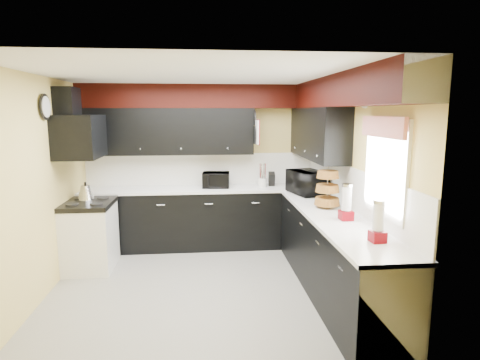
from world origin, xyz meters
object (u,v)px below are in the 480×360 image
Objects in this scene: toaster_oven at (216,180)px; utensil_crock at (263,183)px; kettle at (86,192)px; microwave at (307,182)px; knife_block at (272,179)px.

utensil_crock is at bearing 3.94° from toaster_oven.
toaster_oven is 1.90× the size of kettle.
toaster_oven reaches higher than kettle.
microwave is 2.80× the size of kettle.
kettle is (-2.51, -0.57, 0.01)m from utensil_crock.
toaster_oven is 0.73m from utensil_crock.
microwave is (1.28, -0.61, 0.05)m from toaster_oven.
knife_block is (0.15, 0.08, 0.04)m from utensil_crock.
toaster_oven is at bearing 18.31° from kettle.
utensil_crock is 0.66× the size of knife_block.
toaster_oven is 0.88m from knife_block.
kettle is at bearing -155.88° from toaster_oven.
toaster_oven is 2.93× the size of utensil_crock.
knife_block is at bearing 16.54° from microwave.
toaster_oven is 1.89m from kettle.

